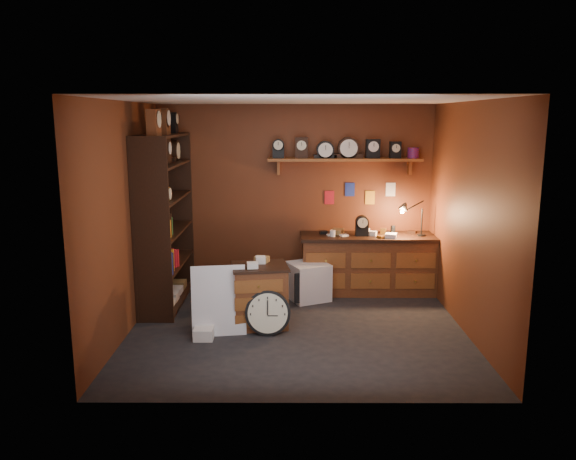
{
  "coord_description": "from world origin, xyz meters",
  "views": [
    {
      "loc": [
        -0.09,
        -6.43,
        2.52
      ],
      "look_at": [
        -0.11,
        0.35,
        1.15
      ],
      "focal_mm": 35.0,
      "sensor_mm": 36.0,
      "label": 1
    }
  ],
  "objects_px": {
    "low_cabinet": "(260,293)",
    "big_round_clock": "(268,313)",
    "workbench": "(368,260)",
    "shelving_unit": "(163,213)"
  },
  "relations": [
    {
      "from": "workbench",
      "to": "low_cabinet",
      "type": "distance_m",
      "value": 2.02
    },
    {
      "from": "shelving_unit",
      "to": "workbench",
      "type": "distance_m",
      "value": 2.99
    },
    {
      "from": "low_cabinet",
      "to": "shelving_unit",
      "type": "bearing_deg",
      "value": 138.5
    },
    {
      "from": "shelving_unit",
      "to": "low_cabinet",
      "type": "distance_m",
      "value": 1.8
    },
    {
      "from": "workbench",
      "to": "big_round_clock",
      "type": "relative_size",
      "value": 3.66
    },
    {
      "from": "big_round_clock",
      "to": "shelving_unit",
      "type": "bearing_deg",
      "value": 141.51
    },
    {
      "from": "shelving_unit",
      "to": "big_round_clock",
      "type": "relative_size",
      "value": 4.83
    },
    {
      "from": "low_cabinet",
      "to": "big_round_clock",
      "type": "bearing_deg",
      "value": -78.93
    },
    {
      "from": "shelving_unit",
      "to": "workbench",
      "type": "height_order",
      "value": "shelving_unit"
    },
    {
      "from": "workbench",
      "to": "low_cabinet",
      "type": "xyz_separation_m",
      "value": [
        -1.5,
        -1.36,
        -0.06
      ]
    }
  ]
}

